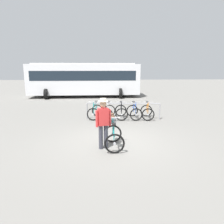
{
  "coord_description": "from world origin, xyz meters",
  "views": [
    {
      "loc": [
        -0.43,
        -7.38,
        2.71
      ],
      "look_at": [
        -0.01,
        0.63,
        1.0
      ],
      "focal_mm": 33.59,
      "sensor_mm": 36.0,
      "label": 1
    }
  ],
  "objects": [
    {
      "name": "ground_plane",
      "position": [
        0.0,
        0.0,
        0.0
      ],
      "size": [
        80.0,
        80.0,
        0.0
      ],
      "primitive_type": "plane",
      "color": "slate"
    },
    {
      "name": "racked_bike_white",
      "position": [
        -0.06,
        3.69,
        0.37
      ],
      "size": [
        0.86,
        1.22,
        0.98
      ],
      "color": "black",
      "rests_on": "ground"
    },
    {
      "name": "racked_bike_orange",
      "position": [
        2.04,
        3.52,
        0.37
      ],
      "size": [
        0.79,
        1.16,
        0.97
      ],
      "color": "black",
      "rests_on": "ground"
    },
    {
      "name": "featured_bicycle",
      "position": [
        -0.02,
        -0.44,
        0.49
      ],
      "size": [
        0.66,
        1.21,
        1.09
      ],
      "color": "black",
      "rests_on": "ground"
    },
    {
      "name": "person_with_featured_bike",
      "position": [
        -0.37,
        -0.62,
        0.95
      ],
      "size": [
        0.51,
        0.32,
        1.72
      ],
      "color": "#383842",
      "rests_on": "ground"
    },
    {
      "name": "bike_rack_rail",
      "position": [
        0.73,
        3.45,
        0.68
      ],
      "size": [
        3.9,
        0.37,
        0.88
      ],
      "color": "#99999E",
      "rests_on": "ground"
    },
    {
      "name": "racked_bike_black",
      "position": [
        0.64,
        3.63,
        0.37
      ],
      "size": [
        0.71,
        1.14,
        0.98
      ],
      "color": "black",
      "rests_on": "ground"
    },
    {
      "name": "racked_bike_blue",
      "position": [
        1.34,
        3.58,
        0.37
      ],
      "size": [
        0.72,
        1.13,
        0.97
      ],
      "color": "black",
      "rests_on": "ground"
    },
    {
      "name": "bus_distant",
      "position": [
        -1.97,
        12.31,
        1.74
      ],
      "size": [
        10.04,
        3.5,
        3.08
      ],
      "color": "silver",
      "rests_on": "ground"
    },
    {
      "name": "racked_bike_teal",
      "position": [
        -0.75,
        3.75,
        0.37
      ],
      "size": [
        0.88,
        1.23,
        0.98
      ],
      "color": "black",
      "rests_on": "ground"
    }
  ]
}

